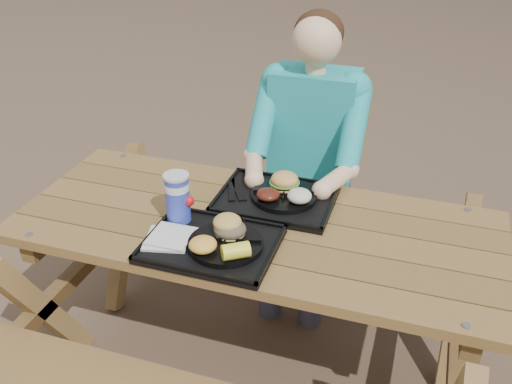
% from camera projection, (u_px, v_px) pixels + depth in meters
% --- Properties ---
extents(ground, '(60.00, 60.00, 0.00)m').
position_uv_depth(ground, '(256.00, 366.00, 2.50)').
color(ground, '#999999').
rests_on(ground, ground).
extents(picnic_table, '(1.80, 1.49, 0.75)m').
position_uv_depth(picnic_table, '(256.00, 300.00, 2.31)').
color(picnic_table, '#999999').
rests_on(picnic_table, ground).
extents(tray_near, '(0.45, 0.35, 0.02)m').
position_uv_depth(tray_near, '(211.00, 245.00, 1.98)').
color(tray_near, black).
rests_on(tray_near, picnic_table).
extents(tray_far, '(0.45, 0.35, 0.02)m').
position_uv_depth(tray_far, '(276.00, 200.00, 2.25)').
color(tray_far, black).
rests_on(tray_far, picnic_table).
extents(plate_near, '(0.26, 0.26, 0.02)m').
position_uv_depth(plate_near, '(226.00, 244.00, 1.95)').
color(plate_near, black).
rests_on(plate_near, tray_near).
extents(plate_far, '(0.26, 0.26, 0.02)m').
position_uv_depth(plate_far, '(284.00, 195.00, 2.24)').
color(plate_far, black).
rests_on(plate_far, tray_far).
extents(napkin_stack, '(0.18, 0.18, 0.02)m').
position_uv_depth(napkin_stack, '(168.00, 238.00, 1.98)').
color(napkin_stack, silver).
rests_on(napkin_stack, tray_near).
extents(soda_cup, '(0.09, 0.09, 0.18)m').
position_uv_depth(soda_cup, '(178.00, 199.00, 2.06)').
color(soda_cup, '#1627A7').
rests_on(soda_cup, tray_near).
extents(condiment_bbq, '(0.04, 0.04, 0.03)m').
position_uv_depth(condiment_bbq, '(221.00, 222.00, 2.06)').
color(condiment_bbq, '#320D05').
rests_on(condiment_bbq, tray_near).
extents(condiment_mustard, '(0.04, 0.04, 0.03)m').
position_uv_depth(condiment_mustard, '(238.00, 223.00, 2.06)').
color(condiment_mustard, gold).
rests_on(condiment_mustard, tray_near).
extents(sandwich, '(0.11, 0.11, 0.11)m').
position_uv_depth(sandwich, '(230.00, 221.00, 1.95)').
color(sandwich, gold).
rests_on(sandwich, plate_near).
extents(mac_cheese, '(0.09, 0.09, 0.05)m').
position_uv_depth(mac_cheese, '(203.00, 245.00, 1.89)').
color(mac_cheese, yellow).
rests_on(mac_cheese, plate_near).
extents(corn_cob, '(0.13, 0.13, 0.05)m').
position_uv_depth(corn_cob, '(236.00, 251.00, 1.85)').
color(corn_cob, '#FFF435').
rests_on(corn_cob, plate_near).
extents(cutlery_far, '(0.12, 0.17, 0.01)m').
position_uv_depth(cutlery_far, '(238.00, 189.00, 2.29)').
color(cutlery_far, black).
rests_on(cutlery_far, tray_far).
extents(burger, '(0.11, 0.11, 0.10)m').
position_uv_depth(burger, '(285.00, 176.00, 2.24)').
color(burger, '#DD9C4E').
rests_on(burger, plate_far).
extents(baked_beans, '(0.09, 0.09, 0.04)m').
position_uv_depth(baked_beans, '(268.00, 194.00, 2.18)').
color(baked_beans, '#541B10').
rests_on(baked_beans, plate_far).
extents(potato_salad, '(0.09, 0.09, 0.05)m').
position_uv_depth(potato_salad, '(299.00, 196.00, 2.16)').
color(potato_salad, beige).
rests_on(potato_salad, plate_far).
extents(diner, '(0.48, 0.84, 1.28)m').
position_uv_depth(diner, '(310.00, 172.00, 2.70)').
color(diner, teal).
rests_on(diner, ground).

